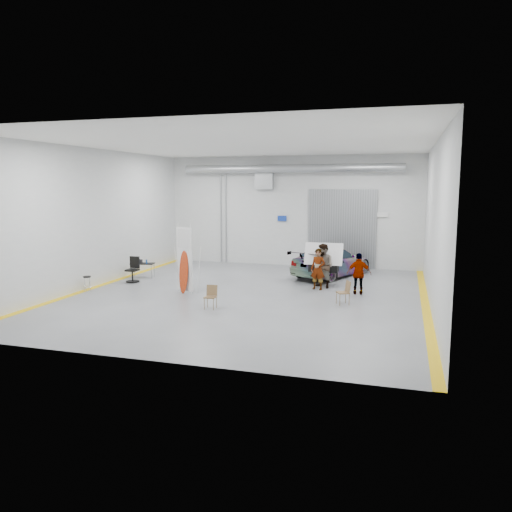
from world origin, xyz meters
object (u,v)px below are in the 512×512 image
(sedan_car, at_px, (331,261))
(folding_chair_near, at_px, (211,302))
(office_chair, at_px, (133,271))
(shop_stool, at_px, (87,284))
(person_b, at_px, (324,266))
(folding_chair_far, at_px, (343,297))
(person_c, at_px, (359,274))
(work_table, at_px, (141,263))
(person_a, at_px, (318,269))
(surfboard_display, at_px, (186,265))

(sedan_car, bearing_deg, folding_chair_near, 91.84)
(office_chair, bearing_deg, shop_stool, -107.54)
(folding_chair_near, xyz_separation_m, office_chair, (-5.27, 3.68, 0.24))
(folding_chair_near, bearing_deg, shop_stool, 165.67)
(person_b, height_order, shop_stool, person_b)
(folding_chair_near, xyz_separation_m, folding_chair_far, (4.49, 2.02, 0.01))
(person_c, height_order, work_table, person_c)
(sedan_car, relative_size, shop_stool, 7.67)
(sedan_car, bearing_deg, shop_stool, 59.54)
(person_a, xyz_separation_m, folding_chair_far, (1.35, -2.43, -0.60))
(person_a, xyz_separation_m, work_table, (-8.64, 0.42, -0.19))
(person_c, relative_size, surfboard_display, 0.59)
(person_b, distance_m, shop_stool, 10.03)
(person_a, bearing_deg, folding_chair_far, -47.29)
(surfboard_display, distance_m, shop_stool, 4.29)
(folding_chair_near, distance_m, work_table, 7.36)
(folding_chair_far, bearing_deg, surfboard_display, -118.18)
(person_a, relative_size, person_c, 1.04)
(surfboard_display, height_order, work_table, surfboard_display)
(person_c, distance_m, folding_chair_near, 6.35)
(sedan_car, xyz_separation_m, folding_chair_far, (1.25, -5.83, -0.45))
(person_c, bearing_deg, work_table, -11.79)
(shop_stool, bearing_deg, folding_chair_near, -11.96)
(person_c, distance_m, shop_stool, 11.27)
(sedan_car, distance_m, person_a, 3.41)
(sedan_car, distance_m, folding_chair_far, 5.98)
(shop_stool, xyz_separation_m, office_chair, (0.76, 2.40, 0.18))
(person_b, relative_size, work_table, 1.63)
(folding_chair_near, distance_m, office_chair, 6.44)
(person_b, xyz_separation_m, surfboard_display, (-5.23, -2.75, 0.21))
(person_a, height_order, person_c, person_a)
(sedan_car, distance_m, person_c, 4.18)
(folding_chair_near, height_order, office_chair, office_chair)
(folding_chair_far, bearing_deg, work_table, -133.29)
(person_c, relative_size, shop_stool, 2.61)
(sedan_car, height_order, work_table, sedan_car)
(office_chair, bearing_deg, sedan_car, 26.21)
(surfboard_display, xyz_separation_m, shop_stool, (-4.12, -0.83, -0.85))
(person_a, distance_m, folding_chair_near, 5.47)
(sedan_car, bearing_deg, work_table, 43.07)
(surfboard_display, xyz_separation_m, folding_chair_near, (1.92, -2.10, -0.91))
(person_b, height_order, work_table, person_b)
(folding_chair_far, relative_size, office_chair, 0.77)
(folding_chair_near, distance_m, shop_stool, 6.17)
(sedan_car, xyz_separation_m, office_chair, (-8.51, -4.17, -0.22))
(office_chair, bearing_deg, folding_chair_far, -9.58)
(shop_stool, bearing_deg, surfboard_display, 11.33)
(sedan_car, distance_m, surfboard_display, 7.73)
(person_b, distance_m, office_chair, 8.68)
(sedan_car, bearing_deg, person_a, 112.57)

